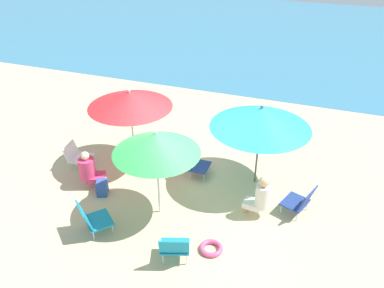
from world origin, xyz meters
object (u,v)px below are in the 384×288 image
beach_chair_c (196,162)px  beach_chair_a (92,218)px  beach_chair_e (174,247)px  person_b (89,170)px  umbrella_teal (261,118)px  swim_ring (211,248)px  umbrella_red (130,99)px  beach_chair_b (77,155)px  beach_chair_d (301,201)px  beach_bag (102,188)px  umbrella_green (156,143)px  person_a (260,196)px

beach_chair_c → beach_chair_a: bearing=-116.8°
beach_chair_a → beach_chair_e: size_ratio=1.17×
beach_chair_e → person_b: size_ratio=0.74×
umbrella_teal → beach_chair_c: size_ratio=3.18×
beach_chair_e → swim_ring: 0.77m
umbrella_red → swim_ring: umbrella_red is taller
umbrella_teal → beach_chair_b: (-4.11, -0.80, -1.31)m
umbrella_red → beach_chair_d: bearing=-8.1°
beach_chair_e → beach_bag: bearing=41.2°
umbrella_red → beach_chair_e: size_ratio=2.94×
umbrella_teal → beach_bag: umbrella_teal is taller
umbrella_green → beach_chair_d: 3.08m
beach_chair_d → swim_ring: beach_chair_d is taller
beach_chair_a → beach_chair_b: size_ratio=1.32×
person_a → beach_chair_d: bearing=-151.5°
person_a → person_b: (-3.68, -0.28, -0.04)m
beach_chair_a → beach_chair_c: 2.71m
beach_chair_d → person_b: person_b is taller
person_a → person_b: 3.69m
umbrella_teal → beach_chair_e: 3.19m
beach_bag → beach_chair_c: bearing=39.2°
umbrella_teal → beach_chair_d: size_ratio=3.11×
umbrella_green → umbrella_teal: 2.32m
umbrella_teal → person_a: bearing=-74.4°
umbrella_teal → beach_bag: 3.67m
umbrella_red → beach_chair_a: size_ratio=2.51×
umbrella_red → swim_ring: 3.71m
umbrella_green → beach_chair_b: (-2.51, 0.88, -1.32)m
beach_chair_a → person_b: bearing=74.7°
umbrella_green → swim_ring: size_ratio=4.41×
umbrella_teal → beach_bag: size_ratio=6.82×
umbrella_teal → beach_chair_e: umbrella_teal is taller
beach_bag → person_b: bearing=156.4°
umbrella_green → umbrella_red: (-1.28, 1.44, 0.06)m
beach_chair_a → person_b: 1.51m
beach_chair_a → beach_chair_c: (1.19, 2.43, 0.01)m
umbrella_teal → umbrella_red: 2.89m
beach_chair_b → beach_chair_e: (3.30, -2.01, 0.05)m
umbrella_red → swim_ring: (2.58, -2.10, -1.64)m
beach_chair_e → person_a: bearing=-52.0°
beach_chair_b → person_b: (0.74, -0.58, 0.13)m
umbrella_green → person_a: (1.90, 0.58, -1.15)m
beach_chair_b → beach_chair_e: size_ratio=0.89×
umbrella_green → beach_chair_b: size_ratio=3.25×
beach_chair_e → beach_bag: 2.53m
beach_chair_d → beach_bag: (-4.06, -0.75, -0.19)m
beach_chair_c → beach_chair_d: 2.48m
beach_chair_b → beach_chair_c: 2.83m
beach_chair_a → swim_ring: bearing=-41.2°
person_b → beach_bag: person_b is taller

